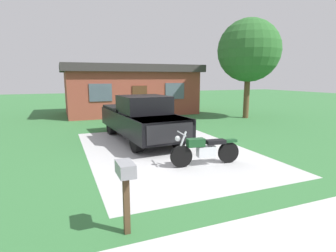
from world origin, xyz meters
name	(u,v)px	position (x,y,z in m)	size (l,w,h in m)	color
ground_plane	(166,150)	(0.00, 0.00, 0.00)	(80.00, 80.00, 0.00)	#35713A
driveway_pad	(166,150)	(0.00, 0.00, 0.00)	(5.63, 8.35, 0.01)	#BBBBBB
sidewalk_strip	(300,239)	(0.00, -6.00, 0.00)	(36.00, 1.80, 0.01)	beige
motorcycle	(205,150)	(0.44, -2.04, 0.47)	(2.21, 0.70, 1.09)	black
pickup_truck	(140,118)	(-0.41, 1.99, 0.95)	(2.40, 5.75, 1.90)	black
mailbox	(126,179)	(-2.61, -4.76, 0.98)	(0.26, 0.48, 1.26)	#4C3823
shade_tree	(249,51)	(7.81, 5.52, 4.29)	(3.94, 3.94, 6.28)	brown
neighbor_house	(130,89)	(1.42, 10.86, 1.79)	(9.60, 5.60, 3.50)	brown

